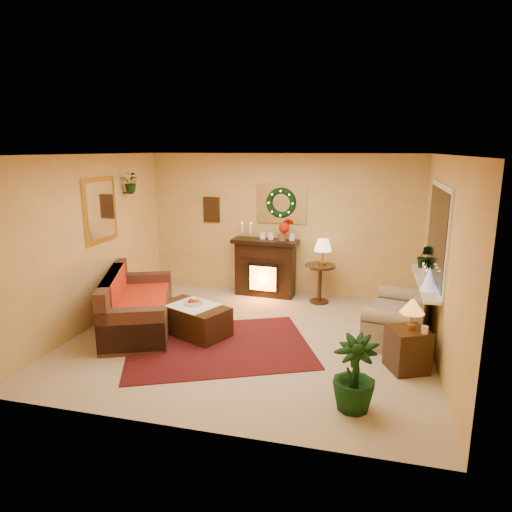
% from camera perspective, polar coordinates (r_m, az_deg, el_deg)
% --- Properties ---
extents(floor, '(5.00, 5.00, 0.00)m').
position_cam_1_polar(floor, '(6.69, -0.75, -10.31)').
color(floor, beige).
rests_on(floor, ground).
extents(ceiling, '(5.00, 5.00, 0.00)m').
position_cam_1_polar(ceiling, '(6.13, -0.82, 12.57)').
color(ceiling, white).
rests_on(ceiling, ground).
extents(wall_back, '(5.00, 5.00, 0.00)m').
position_cam_1_polar(wall_back, '(8.44, 3.18, 3.85)').
color(wall_back, '#EFD88C').
rests_on(wall_back, ground).
extents(wall_front, '(5.00, 5.00, 0.00)m').
position_cam_1_polar(wall_front, '(4.23, -8.74, -5.83)').
color(wall_front, '#EFD88C').
rests_on(wall_front, ground).
extents(wall_left, '(4.50, 4.50, 0.00)m').
position_cam_1_polar(wall_left, '(7.33, -20.04, 1.63)').
color(wall_left, '#EFD88C').
rests_on(wall_left, ground).
extents(wall_right, '(4.50, 4.50, 0.00)m').
position_cam_1_polar(wall_right, '(6.15, 22.35, -0.67)').
color(wall_right, '#EFD88C').
rests_on(wall_right, ground).
extents(area_rug, '(3.02, 2.70, 0.01)m').
position_cam_1_polar(area_rug, '(6.47, -4.68, -11.15)').
color(area_rug, '#471008').
rests_on(area_rug, floor).
extents(sofa, '(1.59, 2.21, 0.87)m').
position_cam_1_polar(sofa, '(7.15, -14.46, -5.46)').
color(sofa, '#582D1E').
rests_on(sofa, floor).
extents(red_throw, '(0.85, 1.38, 0.02)m').
position_cam_1_polar(red_throw, '(7.32, -14.43, -4.83)').
color(red_throw, '#D70700').
rests_on(red_throw, sofa).
extents(fireplace, '(1.10, 0.41, 0.99)m').
position_cam_1_polar(fireplace, '(8.44, 1.17, -1.33)').
color(fireplace, black).
rests_on(fireplace, floor).
extents(poinsettia, '(0.20, 0.20, 0.20)m').
position_cam_1_polar(poinsettia, '(8.19, 3.57, 3.56)').
color(poinsettia, red).
rests_on(poinsettia, fireplace).
extents(mantel_candle_a, '(0.06, 0.06, 0.17)m').
position_cam_1_polar(mantel_candle_a, '(8.39, -1.73, 3.53)').
color(mantel_candle_a, white).
rests_on(mantel_candle_a, fireplace).
extents(mantel_candle_b, '(0.06, 0.06, 0.18)m').
position_cam_1_polar(mantel_candle_b, '(8.34, -0.67, 3.48)').
color(mantel_candle_b, silver).
rests_on(mantel_candle_b, fireplace).
extents(mantel_mirror, '(0.92, 0.02, 0.72)m').
position_cam_1_polar(mantel_mirror, '(8.36, 3.19, 6.53)').
color(mantel_mirror, white).
rests_on(mantel_mirror, wall_back).
extents(wreath, '(0.55, 0.11, 0.55)m').
position_cam_1_polar(wreath, '(8.32, 3.14, 6.64)').
color(wreath, '#194719').
rests_on(wreath, wall_back).
extents(wall_art, '(0.32, 0.03, 0.48)m').
position_cam_1_polar(wall_art, '(8.74, -5.58, 5.79)').
color(wall_art, '#381E11').
rests_on(wall_art, wall_back).
extents(gold_mirror, '(0.03, 0.84, 1.00)m').
position_cam_1_polar(gold_mirror, '(7.49, -18.90, 5.46)').
color(gold_mirror, gold).
rests_on(gold_mirror, wall_left).
extents(hanging_plant, '(0.33, 0.28, 0.36)m').
position_cam_1_polar(hanging_plant, '(8.03, -15.26, 7.76)').
color(hanging_plant, '#194719').
rests_on(hanging_plant, wall_left).
extents(loveseat, '(1.05, 1.49, 0.79)m').
position_cam_1_polar(loveseat, '(6.91, 17.43, -6.42)').
color(loveseat, '#AD9E8F').
rests_on(loveseat, floor).
extents(window_frame, '(0.03, 1.86, 1.36)m').
position_cam_1_polar(window_frame, '(6.63, 21.79, 2.54)').
color(window_frame, white).
rests_on(window_frame, wall_right).
extents(window_glass, '(0.02, 1.70, 1.22)m').
position_cam_1_polar(window_glass, '(6.63, 21.66, 2.55)').
color(window_glass, black).
rests_on(window_glass, wall_right).
extents(window_sill, '(0.22, 1.86, 0.04)m').
position_cam_1_polar(window_sill, '(6.76, 20.42, -3.07)').
color(window_sill, white).
rests_on(window_sill, wall_right).
extents(mini_tree, '(0.21, 0.21, 0.31)m').
position_cam_1_polar(mini_tree, '(6.28, 20.85, -2.71)').
color(mini_tree, silver).
rests_on(mini_tree, window_sill).
extents(sill_plant, '(0.26, 0.21, 0.47)m').
position_cam_1_polar(sill_plant, '(7.42, 20.28, 0.05)').
color(sill_plant, '#153415').
rests_on(sill_plant, window_sill).
extents(side_table_round, '(0.56, 0.56, 0.69)m').
position_cam_1_polar(side_table_round, '(8.17, 7.95, -3.59)').
color(side_table_round, black).
rests_on(side_table_round, floor).
extents(lamp_cream, '(0.31, 0.31, 0.47)m').
position_cam_1_polar(lamp_cream, '(8.03, 8.34, 0.19)').
color(lamp_cream, '#E5CE88').
rests_on(lamp_cream, side_table_round).
extents(end_table_square, '(0.58, 0.58, 0.53)m').
position_cam_1_polar(end_table_square, '(6.02, 18.40, -11.01)').
color(end_table_square, '#482C1E').
rests_on(end_table_square, floor).
extents(lamp_tiffany, '(0.29, 0.29, 0.43)m').
position_cam_1_polar(lamp_tiffany, '(5.85, 18.91, -6.72)').
color(lamp_tiffany, orange).
rests_on(lamp_tiffany, end_table_square).
extents(coffee_table, '(1.19, 0.96, 0.44)m').
position_cam_1_polar(coffee_table, '(6.84, -7.78, -7.99)').
color(coffee_table, black).
rests_on(coffee_table, floor).
extents(fruit_bowl, '(0.27, 0.27, 0.06)m').
position_cam_1_polar(fruit_bowl, '(6.79, -7.79, -5.99)').
color(fruit_bowl, silver).
rests_on(fruit_bowl, coffee_table).
extents(floor_palm, '(1.72, 1.72, 2.43)m').
position_cam_1_polar(floor_palm, '(4.95, 12.23, -13.75)').
color(floor_palm, '#285021').
rests_on(floor_palm, floor).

